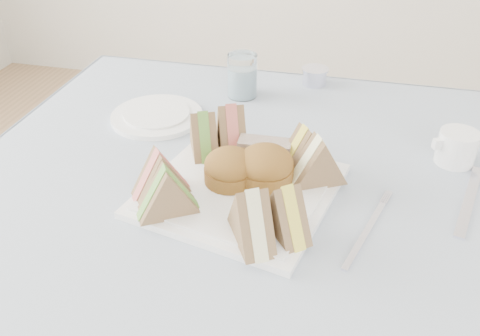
# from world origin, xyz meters

# --- Properties ---
(tablecloth) EXTENTS (1.02, 1.02, 0.01)m
(tablecloth) POSITION_xyz_m (0.00, 0.00, 0.74)
(tablecloth) COLOR #9CB0C5
(tablecloth) RESTS_ON table
(serving_plate) EXTENTS (0.35, 0.35, 0.01)m
(serving_plate) POSITION_xyz_m (-0.01, -0.00, 0.75)
(serving_plate) COLOR white
(serving_plate) RESTS_ON tablecloth
(sandwich_fl_a) EXTENTS (0.10, 0.09, 0.08)m
(sandwich_fl_a) POSITION_xyz_m (-0.13, -0.05, 0.80)
(sandwich_fl_a) COLOR #89684E
(sandwich_fl_a) RESTS_ON serving_plate
(sandwich_fl_b) EXTENTS (0.10, 0.09, 0.08)m
(sandwich_fl_b) POSITION_xyz_m (-0.10, -0.09, 0.80)
(sandwich_fl_b) COLOR #89684E
(sandwich_fl_b) RESTS_ON serving_plate
(sandwich_fr_a) EXTENTS (0.09, 0.10, 0.08)m
(sandwich_fr_a) POSITION_xyz_m (0.08, -0.10, 0.80)
(sandwich_fr_a) COLOR #89684E
(sandwich_fr_a) RESTS_ON serving_plate
(sandwich_fr_b) EXTENTS (0.09, 0.11, 0.09)m
(sandwich_fr_b) POSITION_xyz_m (0.04, -0.12, 0.80)
(sandwich_fr_b) COLOR #89684E
(sandwich_fr_b) RESTS_ON serving_plate
(sandwich_bl_a) EXTENTS (0.08, 0.10, 0.08)m
(sandwich_bl_a) POSITION_xyz_m (-0.10, 0.09, 0.80)
(sandwich_bl_a) COLOR #89684E
(sandwich_bl_a) RESTS_ON serving_plate
(sandwich_bl_b) EXTENTS (0.08, 0.11, 0.09)m
(sandwich_bl_b) POSITION_xyz_m (-0.05, 0.11, 0.80)
(sandwich_bl_b) COLOR #89684E
(sandwich_bl_b) RESTS_ON serving_plate
(sandwich_br_a) EXTENTS (0.11, 0.09, 0.09)m
(sandwich_br_a) POSITION_xyz_m (0.11, 0.04, 0.80)
(sandwich_br_a) COLOR #89684E
(sandwich_br_a) RESTS_ON serving_plate
(sandwich_br_b) EXTENTS (0.10, 0.09, 0.08)m
(sandwich_br_b) POSITION_xyz_m (0.08, 0.08, 0.80)
(sandwich_br_b) COLOR #89684E
(sandwich_br_b) RESTS_ON serving_plate
(scone_left) EXTENTS (0.11, 0.11, 0.06)m
(scone_left) POSITION_xyz_m (-0.03, 0.00, 0.79)
(scone_left) COLOR olive
(scone_left) RESTS_ON serving_plate
(scone_right) EXTENTS (0.10, 0.10, 0.06)m
(scone_right) POSITION_xyz_m (0.03, 0.02, 0.79)
(scone_right) COLOR olive
(scone_right) RESTS_ON serving_plate
(pastry_slice) EXTENTS (0.09, 0.04, 0.04)m
(pastry_slice) POSITION_xyz_m (0.02, 0.08, 0.78)
(pastry_slice) COLOR tan
(pastry_slice) RESTS_ON serving_plate
(side_plate) EXTENTS (0.24, 0.24, 0.01)m
(side_plate) POSITION_xyz_m (-0.24, 0.21, 0.75)
(side_plate) COLOR white
(side_plate) RESTS_ON tablecloth
(water_glass) EXTENTS (0.09, 0.09, 0.10)m
(water_glass) POSITION_xyz_m (-0.09, 0.36, 0.79)
(water_glass) COLOR white
(water_glass) RESTS_ON tablecloth
(tea_strainer) EXTENTS (0.08, 0.08, 0.04)m
(tea_strainer) POSITION_xyz_m (0.06, 0.46, 0.76)
(tea_strainer) COLOR silver
(tea_strainer) RESTS_ON tablecloth
(knife) EXTENTS (0.07, 0.21, 0.00)m
(knife) POSITION_xyz_m (0.36, 0.06, 0.75)
(knife) COLOR silver
(knife) RESTS_ON tablecloth
(fork) EXTENTS (0.06, 0.17, 0.00)m
(fork) POSITION_xyz_m (0.20, -0.06, 0.75)
(fork) COLOR silver
(fork) RESTS_ON tablecloth
(creamer_jug) EXTENTS (0.09, 0.09, 0.06)m
(creamer_jug) POSITION_xyz_m (0.35, 0.18, 0.78)
(creamer_jug) COLOR white
(creamer_jug) RESTS_ON tablecloth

